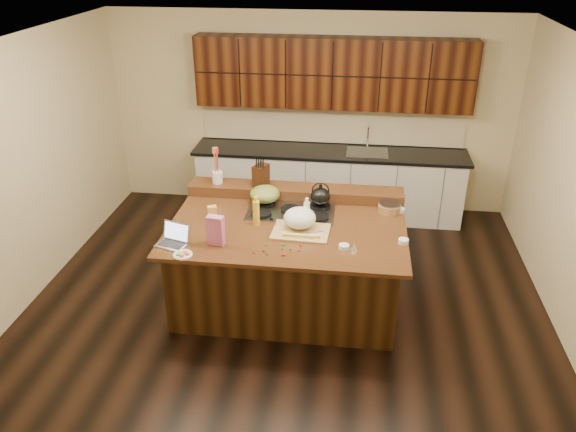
# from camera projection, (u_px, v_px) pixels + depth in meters

# --- Properties ---
(room) EXTENTS (5.52, 5.02, 2.72)m
(room) POSITION_uv_depth(u_px,v_px,m) (287.00, 187.00, 5.51)
(room) COLOR black
(room) RESTS_ON ground
(island) EXTENTS (2.40, 1.60, 0.92)m
(island) POSITION_uv_depth(u_px,v_px,m) (287.00, 263.00, 5.91)
(island) COLOR black
(island) RESTS_ON ground
(back_ledge) EXTENTS (2.40, 0.30, 0.12)m
(back_ledge) POSITION_uv_depth(u_px,v_px,m) (295.00, 192.00, 6.30)
(back_ledge) COLOR black
(back_ledge) RESTS_ON island
(cooktop) EXTENTS (0.92, 0.52, 0.05)m
(cooktop) POSITION_uv_depth(u_px,v_px,m) (291.00, 211.00, 5.96)
(cooktop) COLOR gray
(cooktop) RESTS_ON island
(back_counter) EXTENTS (3.70, 0.66, 2.40)m
(back_counter) POSITION_uv_depth(u_px,v_px,m) (330.00, 146.00, 7.61)
(back_counter) COLOR silver
(back_counter) RESTS_ON ground
(kettle) EXTENTS (0.24, 0.24, 0.19)m
(kettle) POSITION_uv_depth(u_px,v_px,m) (320.00, 196.00, 5.99)
(kettle) COLOR black
(kettle) RESTS_ON cooktop
(green_bowl) EXTENTS (0.34, 0.34, 0.18)m
(green_bowl) POSITION_uv_depth(u_px,v_px,m) (265.00, 194.00, 6.06)
(green_bowl) COLOR olive
(green_bowl) RESTS_ON cooktop
(laptop) EXTENTS (0.33, 0.29, 0.20)m
(laptop) POSITION_uv_depth(u_px,v_px,m) (174.00, 239.00, 5.35)
(laptop) COLOR #B7B7BC
(laptop) RESTS_ON island
(oil_bottle) EXTENTS (0.07, 0.07, 0.27)m
(oil_bottle) POSITION_uv_depth(u_px,v_px,m) (256.00, 213.00, 5.64)
(oil_bottle) COLOR gold
(oil_bottle) RESTS_ON island
(vinegar_bottle) EXTENTS (0.08, 0.08, 0.25)m
(vinegar_bottle) POSITION_uv_depth(u_px,v_px,m) (307.00, 214.00, 5.66)
(vinegar_bottle) COLOR silver
(vinegar_bottle) RESTS_ON island
(wooden_tray) EXTENTS (0.58, 0.46, 0.23)m
(wooden_tray) POSITION_uv_depth(u_px,v_px,m) (300.00, 221.00, 5.57)
(wooden_tray) COLOR tan
(wooden_tray) RESTS_ON island
(ramekin_a) EXTENTS (0.11, 0.11, 0.04)m
(ramekin_a) POSITION_uv_depth(u_px,v_px,m) (344.00, 247.00, 5.27)
(ramekin_a) COLOR white
(ramekin_a) RESTS_ON island
(ramekin_b) EXTENTS (0.11, 0.11, 0.04)m
(ramekin_b) POSITION_uv_depth(u_px,v_px,m) (403.00, 241.00, 5.36)
(ramekin_b) COLOR white
(ramekin_b) RESTS_ON island
(ramekin_c) EXTENTS (0.11, 0.11, 0.04)m
(ramekin_c) POSITION_uv_depth(u_px,v_px,m) (400.00, 210.00, 5.96)
(ramekin_c) COLOR white
(ramekin_c) RESTS_ON island
(strainer_bowl) EXTENTS (0.29, 0.29, 0.09)m
(strainer_bowl) POSITION_uv_depth(u_px,v_px,m) (389.00, 208.00, 5.95)
(strainer_bowl) COLOR #996B3F
(strainer_bowl) RESTS_ON island
(kitchen_timer) EXTENTS (0.10, 0.10, 0.07)m
(kitchen_timer) POSITION_uv_depth(u_px,v_px,m) (354.00, 247.00, 5.24)
(kitchen_timer) COLOR silver
(kitchen_timer) RESTS_ON island
(pink_bag) EXTENTS (0.17, 0.11, 0.29)m
(pink_bag) POSITION_uv_depth(u_px,v_px,m) (216.00, 230.00, 5.30)
(pink_bag) COLOR #CC6091
(pink_bag) RESTS_ON island
(candy_plate) EXTENTS (0.24, 0.24, 0.01)m
(candy_plate) POSITION_uv_depth(u_px,v_px,m) (183.00, 255.00, 5.17)
(candy_plate) COLOR white
(candy_plate) RESTS_ON island
(package_box) EXTENTS (0.11, 0.10, 0.13)m
(package_box) POSITION_uv_depth(u_px,v_px,m) (212.00, 212.00, 5.83)
(package_box) COLOR #F0AA54
(package_box) RESTS_ON island
(utensil_crock) EXTENTS (0.14, 0.14, 0.14)m
(utensil_crock) POSITION_uv_depth(u_px,v_px,m) (217.00, 177.00, 6.34)
(utensil_crock) COLOR white
(utensil_crock) RESTS_ON back_ledge
(knife_block) EXTENTS (0.18, 0.23, 0.24)m
(knife_block) POSITION_uv_depth(u_px,v_px,m) (261.00, 175.00, 6.26)
(knife_block) COLOR black
(knife_block) RESTS_ON back_ledge
(gumdrop_0) EXTENTS (0.02, 0.02, 0.02)m
(gumdrop_0) POSITION_uv_depth(u_px,v_px,m) (282.00, 255.00, 5.16)
(gumdrop_0) COLOR red
(gumdrop_0) RESTS_ON island
(gumdrop_1) EXTENTS (0.02, 0.02, 0.02)m
(gumdrop_1) POSITION_uv_depth(u_px,v_px,m) (284.00, 245.00, 5.33)
(gumdrop_1) COLOR #198C26
(gumdrop_1) RESTS_ON island
(gumdrop_2) EXTENTS (0.02, 0.02, 0.02)m
(gumdrop_2) POSITION_uv_depth(u_px,v_px,m) (284.00, 255.00, 5.16)
(gumdrop_2) COLOR red
(gumdrop_2) RESTS_ON island
(gumdrop_3) EXTENTS (0.02, 0.02, 0.02)m
(gumdrop_3) POSITION_uv_depth(u_px,v_px,m) (267.00, 254.00, 5.18)
(gumdrop_3) COLOR #198C26
(gumdrop_3) RESTS_ON island
(gumdrop_4) EXTENTS (0.02, 0.02, 0.02)m
(gumdrop_4) POSITION_uv_depth(u_px,v_px,m) (264.00, 251.00, 5.22)
(gumdrop_4) COLOR red
(gumdrop_4) RESTS_ON island
(gumdrop_5) EXTENTS (0.02, 0.02, 0.02)m
(gumdrop_5) POSITION_uv_depth(u_px,v_px,m) (266.00, 244.00, 5.34)
(gumdrop_5) COLOR #198C26
(gumdrop_5) RESTS_ON island
(gumdrop_6) EXTENTS (0.02, 0.02, 0.02)m
(gumdrop_6) POSITION_uv_depth(u_px,v_px,m) (299.00, 250.00, 5.23)
(gumdrop_6) COLOR red
(gumdrop_6) RESTS_ON island
(gumdrop_7) EXTENTS (0.02, 0.02, 0.02)m
(gumdrop_7) POSITION_uv_depth(u_px,v_px,m) (290.00, 249.00, 5.26)
(gumdrop_7) COLOR #198C26
(gumdrop_7) RESTS_ON island
(gumdrop_8) EXTENTS (0.02, 0.02, 0.02)m
(gumdrop_8) POSITION_uv_depth(u_px,v_px,m) (254.00, 253.00, 5.20)
(gumdrop_8) COLOR red
(gumdrop_8) RESTS_ON island
(gumdrop_9) EXTENTS (0.02, 0.02, 0.02)m
(gumdrop_9) POSITION_uv_depth(u_px,v_px,m) (282.00, 249.00, 5.26)
(gumdrop_9) COLOR #198C26
(gumdrop_9) RESTS_ON island
(gumdrop_10) EXTENTS (0.02, 0.02, 0.02)m
(gumdrop_10) POSITION_uv_depth(u_px,v_px,m) (300.00, 245.00, 5.32)
(gumdrop_10) COLOR red
(gumdrop_10) RESTS_ON island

